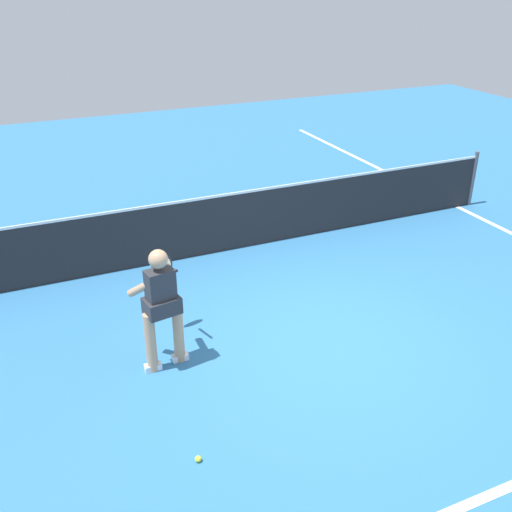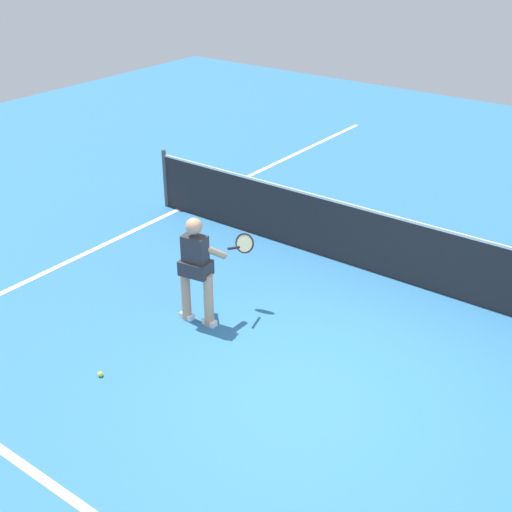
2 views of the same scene
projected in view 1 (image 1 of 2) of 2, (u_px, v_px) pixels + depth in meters
The scene contains 5 objects.
ground_plane at pixel (326, 342), 7.49m from camera, with size 28.20×28.20×0.00m, color teal.
service_line_marking at pixel (477, 501), 5.26m from camera, with size 9.64×0.10×0.01m, color white.
court_net at pixel (236, 221), 9.77m from camera, with size 10.32×0.08×1.10m.
tennis_player at pixel (162, 304), 6.72m from camera, with size 0.71×1.02×1.55m.
tennis_ball_near at pixel (198, 459), 5.67m from camera, with size 0.07×0.07×0.07m, color #D1E533.
Camera 1 is at (-3.34, -5.32, 4.33)m, focal length 40.79 mm.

